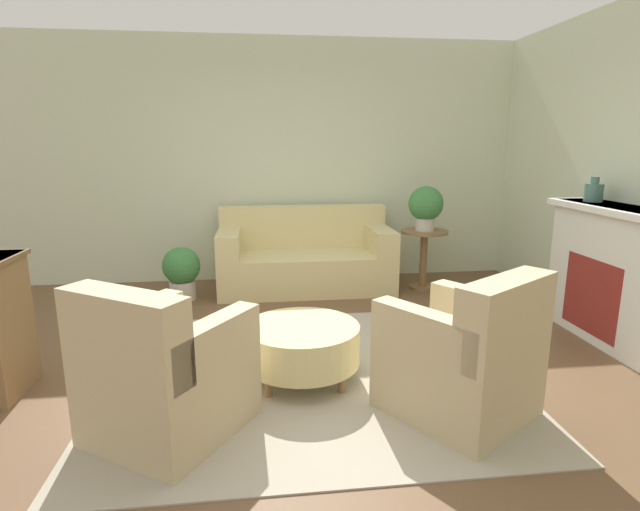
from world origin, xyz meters
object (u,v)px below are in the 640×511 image
Objects in this scene: couch at (305,260)px; vase_mantel_near at (594,192)px; potted_plant_floor at (182,270)px; ottoman_table at (302,344)px; armchair_right at (464,359)px; side_table at (424,249)px; potted_plant_on_side_table at (426,206)px; armchair_left at (164,376)px.

vase_mantel_near reaches higher than couch.
couch reaches higher than potted_plant_floor.
potted_plant_floor is at bearing 118.92° from ottoman_table.
couch is at bearing 11.30° from potted_plant_floor.
armchair_right is at bearing -141.43° from vase_mantel_near.
ottoman_table is 1.19× the size of side_table.
vase_mantel_near is at bearing -32.73° from couch.
ottoman_table is at bearing 147.77° from armchair_right.
potted_plant_floor is at bearing 128.23° from armchair_right.
potted_plant_on_side_table reaches higher than side_table.
vase_mantel_near is at bearing -52.30° from potted_plant_on_side_table.
armchair_left is 3.75m from vase_mantel_near.
armchair_left is 2.12× the size of potted_plant_on_side_table.
armchair_left is at bearing -144.70° from ottoman_table.
ottoman_table is 2.59m from side_table.
ottoman_table is 2.68m from potted_plant_on_side_table.
potted_plant_floor is at bearing 161.33° from vase_mantel_near.
side_table is at bearing -7.82° from couch.
armchair_left is 3.56m from side_table.
ottoman_table is (-0.24, -2.25, -0.07)m from couch.
potted_plant_on_side_table is (1.32, -0.18, 0.62)m from couch.
couch is 3.02m from armchair_left.
armchair_left is at bearing -180.00° from armchair_right.
armchair_right is 1.30× the size of ottoman_table.
couch is at bearing 147.27° from vase_mantel_near.
vase_mantel_near is at bearing -52.30° from side_table.
potted_plant_on_side_table is at bearing 1.82° from potted_plant_floor.
ottoman_table is at bearing -127.01° from potted_plant_on_side_table.
side_table is 2.66m from potted_plant_floor.
potted_plant_on_side_table is at bearing 76.59° from armchair_right.
armchair_left is at bearing -131.95° from side_table.
couch is at bearing 84.01° from ottoman_table.
couch is 1.34m from side_table.
side_table is at bearing 127.70° from vase_mantel_near.
potted_plant_floor is (-3.68, 1.24, -0.90)m from vase_mantel_near.
side_table is at bearing 48.05° from armchair_left.
vase_mantel_near reaches higher than side_table.
side_table is at bearing 1.82° from potted_plant_floor.
armchair_right is (1.75, 0.00, 0.00)m from armchair_left.
couch is 2.87× the size of side_table.
potted_plant_floor is at bearing -168.70° from couch.
couch is 3.41× the size of potted_plant_floor.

